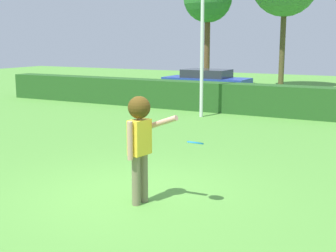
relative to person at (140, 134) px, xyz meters
name	(u,v)px	position (x,y,z in m)	size (l,w,h in m)	color
ground_plane	(132,195)	(-0.35, 0.30, -1.18)	(60.00, 60.00, 0.00)	#56983B
person	(140,134)	(0.00, 0.00, 0.00)	(0.80, 0.56, 1.80)	#7A7253
frisbee	(195,143)	(0.85, 0.31, -0.11)	(0.27, 0.27, 0.09)	#268CE5
lamppost	(202,31)	(-2.66, 8.57, 1.82)	(0.24, 0.24, 5.38)	silver
hedge_row	(277,101)	(-0.35, 10.04, -0.63)	(24.52, 0.90, 1.09)	#265520
parked_car_blue	(207,81)	(-5.13, 14.83, -0.49)	(4.23, 1.86, 1.25)	#263FA5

